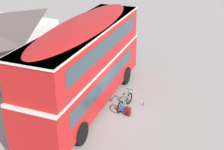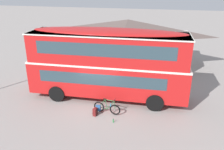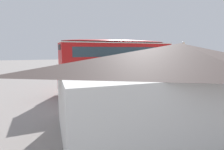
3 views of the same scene
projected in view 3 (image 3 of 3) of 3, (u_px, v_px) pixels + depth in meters
The scene contains 7 objects.
ground_plane at pixel (116, 89), 17.83m from camera, with size 120.00×120.00×0.00m, color gray.
double_decker_bus at pixel (117, 64), 16.44m from camera, with size 10.57×3.00×4.79m.
touring_bicycle at pixel (106, 84), 18.56m from camera, with size 1.73×0.46×0.98m.
backpack_on_ground at pixel (110, 84), 19.14m from camera, with size 0.30×0.32×0.53m.
water_bottle_green_metal at pixel (97, 85), 19.19m from camera, with size 0.07×0.07×0.23m.
pub_building at pixel (178, 85), 9.02m from camera, with size 11.91×6.15×4.21m.
street_lamp at pixel (183, 58), 20.99m from camera, with size 0.28×0.28×4.79m.
Camera 3 is at (6.37, 16.27, 3.89)m, focal length 28.80 mm.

